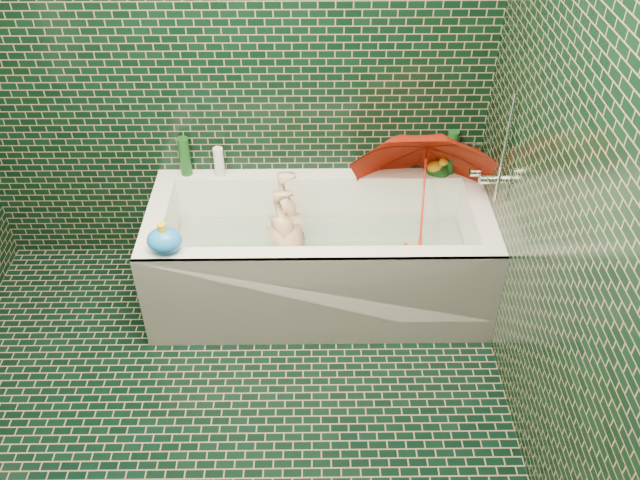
{
  "coord_description": "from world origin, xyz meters",
  "views": [
    {
      "loc": [
        0.42,
        -1.64,
        2.52
      ],
      "look_at": [
        0.45,
        0.82,
        0.53
      ],
      "focal_mm": 38.0,
      "sensor_mm": 36.0,
      "label": 1
    }
  ],
  "objects_px": {
    "rubber_duck": "(437,166)",
    "child": "(292,254)",
    "bathtub": "(319,265)",
    "umbrella": "(423,198)",
    "bath_toy": "(164,240)"
  },
  "relations": [
    {
      "from": "rubber_duck",
      "to": "child",
      "type": "bearing_deg",
      "value": -133.44
    },
    {
      "from": "bathtub",
      "to": "umbrella",
      "type": "xyz_separation_m",
      "value": [
        0.52,
        0.09,
        0.36
      ]
    },
    {
      "from": "bathtub",
      "to": "rubber_duck",
      "type": "bearing_deg",
      "value": 28.71
    },
    {
      "from": "bathtub",
      "to": "child",
      "type": "xyz_separation_m",
      "value": [
        -0.14,
        -0.03,
        0.1
      ]
    },
    {
      "from": "child",
      "to": "umbrella",
      "type": "distance_m",
      "value": 0.72
    },
    {
      "from": "rubber_duck",
      "to": "bath_toy",
      "type": "relative_size",
      "value": 0.65
    },
    {
      "from": "rubber_duck",
      "to": "bath_toy",
      "type": "height_order",
      "value": "bath_toy"
    },
    {
      "from": "child",
      "to": "umbrella",
      "type": "height_order",
      "value": "umbrella"
    },
    {
      "from": "child",
      "to": "umbrella",
      "type": "bearing_deg",
      "value": 109.22
    },
    {
      "from": "umbrella",
      "to": "bath_toy",
      "type": "relative_size",
      "value": 3.81
    },
    {
      "from": "bathtub",
      "to": "umbrella",
      "type": "height_order",
      "value": "umbrella"
    },
    {
      "from": "umbrella",
      "to": "rubber_duck",
      "type": "bearing_deg",
      "value": 81.39
    },
    {
      "from": "bathtub",
      "to": "rubber_duck",
      "type": "relative_size",
      "value": 13.82
    },
    {
      "from": "child",
      "to": "rubber_duck",
      "type": "height_order",
      "value": "rubber_duck"
    },
    {
      "from": "bath_toy",
      "to": "rubber_duck",
      "type": "bearing_deg",
      "value": 7.33
    }
  ]
}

